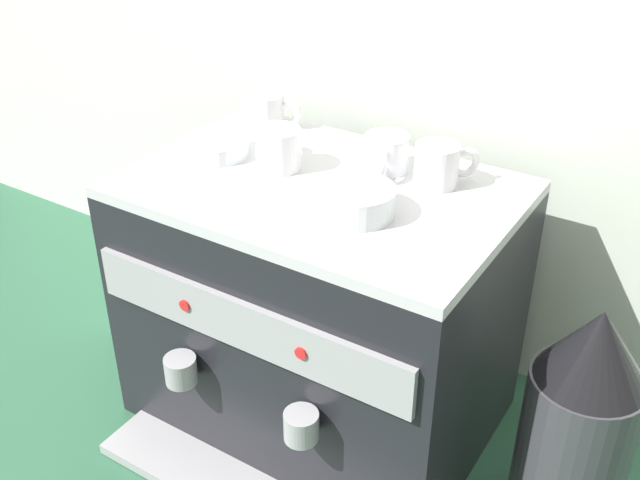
% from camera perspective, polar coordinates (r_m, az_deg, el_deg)
% --- Properties ---
extents(ground_plane, '(4.00, 4.00, 0.00)m').
position_cam_1_polar(ground_plane, '(1.56, 0.00, -12.33)').
color(ground_plane, '#28563D').
extents(tiled_backsplash_wall, '(2.80, 0.03, 1.03)m').
position_cam_1_polar(tiled_backsplash_wall, '(1.53, 6.61, 9.48)').
color(tiled_backsplash_wall, silver).
rests_on(tiled_backsplash_wall, ground_plane).
extents(espresso_machine, '(0.65, 0.55, 0.50)m').
position_cam_1_polar(espresso_machine, '(1.40, -0.09, -5.01)').
color(espresso_machine, black).
rests_on(espresso_machine, ground_plane).
extents(ceramic_cup_0, '(0.10, 0.09, 0.07)m').
position_cam_1_polar(ceramic_cup_0, '(1.27, 8.97, 5.62)').
color(ceramic_cup_0, white).
rests_on(ceramic_cup_0, espresso_machine).
extents(ceramic_cup_1, '(0.09, 0.11, 0.07)m').
position_cam_1_polar(ceramic_cup_1, '(1.32, -3.16, 6.96)').
color(ceramic_cup_1, white).
rests_on(ceramic_cup_1, espresso_machine).
extents(ceramic_cup_2, '(0.08, 0.11, 0.06)m').
position_cam_1_polar(ceramic_cup_2, '(1.31, 5.01, 6.51)').
color(ceramic_cup_2, white).
rests_on(ceramic_cup_2, espresso_machine).
extents(ceramic_cup_3, '(0.11, 0.08, 0.07)m').
position_cam_1_polar(ceramic_cup_3, '(1.49, -4.06, 9.69)').
color(ceramic_cup_3, white).
rests_on(ceramic_cup_3, espresso_machine).
extents(ceramic_bowl_0, '(0.13, 0.13, 0.04)m').
position_cam_1_polar(ceramic_bowl_0, '(1.17, 2.67, 2.92)').
color(ceramic_bowl_0, silver).
rests_on(ceramic_bowl_0, espresso_machine).
extents(ceramic_bowl_1, '(0.12, 0.12, 0.03)m').
position_cam_1_polar(ceramic_bowl_1, '(1.39, -7.89, 6.96)').
color(ceramic_bowl_1, silver).
rests_on(ceramic_bowl_1, espresso_machine).
extents(coffee_grinder, '(0.18, 0.18, 0.43)m').
position_cam_1_polar(coffee_grinder, '(1.28, 18.86, -13.14)').
color(coffee_grinder, '#333338').
rests_on(coffee_grinder, ground_plane).
extents(milk_pitcher, '(0.09, 0.09, 0.13)m').
position_cam_1_polar(milk_pitcher, '(1.77, -13.76, -4.62)').
color(milk_pitcher, '#B7B7BC').
rests_on(milk_pitcher, ground_plane).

